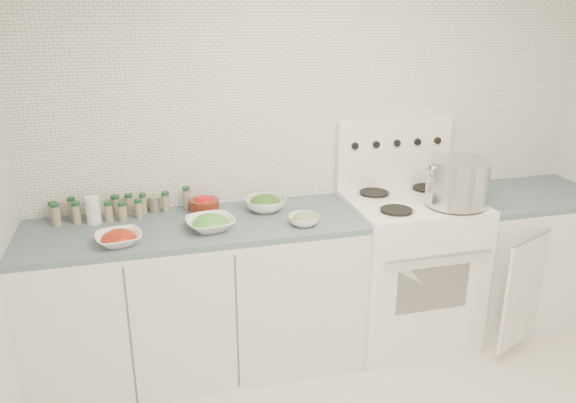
{
  "coord_description": "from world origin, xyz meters",
  "views": [
    {
      "loc": [
        -1.05,
        -1.7,
        2.04
      ],
      "look_at": [
        -0.3,
        1.14,
        1.0
      ],
      "focal_mm": 35.0,
      "sensor_mm": 36.0,
      "label": 1
    }
  ],
  "objects_px": {
    "stock_pot": "(458,180)",
    "bowl_tomato": "(119,238)",
    "stove": "(406,265)",
    "bowl_snowpea": "(210,223)"
  },
  "relations": [
    {
      "from": "bowl_tomato",
      "to": "stock_pot",
      "type": "bearing_deg",
      "value": -0.24
    },
    {
      "from": "stove",
      "to": "stock_pot",
      "type": "relative_size",
      "value": 3.68
    },
    {
      "from": "stove",
      "to": "stock_pot",
      "type": "xyz_separation_m",
      "value": [
        0.19,
        -0.17,
        0.59
      ]
    },
    {
      "from": "stove",
      "to": "bowl_tomato",
      "type": "height_order",
      "value": "stove"
    },
    {
      "from": "stove",
      "to": "stock_pot",
      "type": "height_order",
      "value": "stove"
    },
    {
      "from": "bowl_tomato",
      "to": "bowl_snowpea",
      "type": "bearing_deg",
      "value": 9.19
    },
    {
      "from": "bowl_tomato",
      "to": "bowl_snowpea",
      "type": "height_order",
      "value": "bowl_snowpea"
    },
    {
      "from": "stove",
      "to": "bowl_snowpea",
      "type": "relative_size",
      "value": 4.68
    },
    {
      "from": "stove",
      "to": "stock_pot",
      "type": "distance_m",
      "value": 0.65
    },
    {
      "from": "stock_pot",
      "to": "bowl_tomato",
      "type": "height_order",
      "value": "stock_pot"
    }
  ]
}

